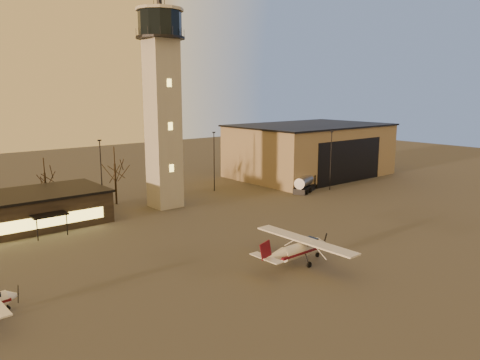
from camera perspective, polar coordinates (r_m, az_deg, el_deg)
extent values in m
plane|color=#454340|center=(48.32, 9.70, -9.85)|extent=(220.00, 220.00, 0.00)
cube|color=#A4A19C|center=(68.73, -9.35, 6.59)|extent=(4.00, 4.00, 24.00)
cylinder|color=black|center=(68.92, -9.68, 16.71)|extent=(6.80, 6.80, 0.30)
cylinder|color=black|center=(69.14, -9.73, 18.23)|extent=(6.00, 6.00, 3.40)
cylinder|color=#A4A19C|center=(69.41, -9.78, 19.79)|extent=(6.60, 6.60, 0.40)
cube|color=#9B8365|center=(95.48, 8.51, 3.56)|extent=(30.00, 20.00, 10.00)
cube|color=black|center=(94.97, 8.60, 6.64)|extent=(30.60, 20.60, 0.30)
cube|color=black|center=(89.30, 13.27, 2.24)|extent=(18.00, 0.10, 8.00)
cube|color=black|center=(64.25, -27.22, -3.83)|extent=(25.00, 10.00, 4.00)
cube|color=#FFDA59|center=(59.59, -26.12, -5.22)|extent=(22.00, 0.08, 1.40)
cube|color=black|center=(59.40, -22.23, -3.96)|extent=(4.00, 2.00, 0.20)
cylinder|color=black|center=(69.59, -16.54, 0.52)|extent=(0.16, 0.16, 10.00)
cube|color=black|center=(68.90, -16.77, 4.65)|extent=(0.50, 0.25, 0.18)
cylinder|color=black|center=(79.41, -3.18, 2.19)|extent=(0.16, 0.16, 10.00)
cube|color=black|center=(78.80, -3.21, 5.82)|extent=(0.50, 0.25, 0.18)
cylinder|color=black|center=(81.72, 11.00, 2.25)|extent=(0.16, 0.16, 10.00)
cube|color=black|center=(81.13, 11.13, 5.78)|extent=(0.50, 0.25, 0.18)
cylinder|color=black|center=(73.60, -22.58, -1.21)|extent=(0.28, 0.28, 5.25)
cylinder|color=black|center=(72.92, -14.92, -0.48)|extent=(0.28, 0.28, 6.16)
cylinder|color=black|center=(78.82, -9.58, 0.13)|extent=(0.28, 0.28, 4.97)
cylinder|color=silver|center=(47.42, 7.45, -8.41)|extent=(5.13, 1.53, 1.44)
cone|color=silver|center=(49.58, 9.79, -7.61)|extent=(1.02, 1.39, 1.38)
cone|color=silver|center=(44.78, 4.18, -9.30)|extent=(2.68, 1.27, 1.22)
cube|color=black|center=(48.05, 8.36, -7.54)|extent=(1.68, 1.19, 0.78)
cube|color=#570C1A|center=(47.28, 7.27, -8.53)|extent=(6.02, 1.59, 0.24)
cube|color=silver|center=(47.54, 7.93, -7.27)|extent=(1.88, 12.23, 0.16)
cube|color=silver|center=(44.08, 3.24, -9.47)|extent=(1.06, 3.68, 0.09)
cube|color=#570C1A|center=(43.75, 3.15, -8.55)|extent=(1.54, 0.12, 1.88)
cone|color=white|center=(41.83, -26.09, -12.57)|extent=(0.85, 1.14, 1.11)
cube|color=black|center=(80.90, 8.04, -0.99)|extent=(7.66, 4.95, 0.96)
cube|color=black|center=(83.29, 8.67, 0.16)|extent=(2.42, 2.55, 1.58)
cube|color=black|center=(83.81, 8.81, 0.41)|extent=(0.76, 1.56, 0.88)
cylinder|color=#A0A0A4|center=(79.65, 7.82, -0.17)|extent=(5.23, 3.68, 1.84)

